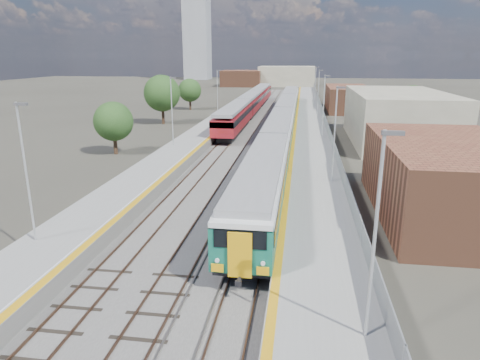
# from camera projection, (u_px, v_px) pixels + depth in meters

# --- Properties ---
(ground) EXTENTS (320.00, 320.00, 0.00)m
(ground) POSITION_uv_depth(u_px,v_px,m) (273.00, 132.00, 62.26)
(ground) COLOR #47443A
(ground) RESTS_ON ground
(ballast_bed) EXTENTS (10.50, 155.00, 0.06)m
(ballast_bed) POSITION_uv_depth(u_px,v_px,m) (260.00, 129.00, 64.94)
(ballast_bed) COLOR #565451
(ballast_bed) RESTS_ON ground
(tracks) EXTENTS (8.96, 160.00, 0.17)m
(tracks) POSITION_uv_depth(u_px,v_px,m) (265.00, 127.00, 66.43)
(tracks) COLOR #4C3323
(tracks) RESTS_ON ground
(platform_right) EXTENTS (4.70, 155.00, 8.52)m
(platform_right) POSITION_uv_depth(u_px,v_px,m) (310.00, 127.00, 63.76)
(platform_right) COLOR slate
(platform_right) RESTS_ON ground
(platform_left) EXTENTS (4.30, 155.00, 8.52)m
(platform_left) POSITION_uv_depth(u_px,v_px,m) (216.00, 125.00, 65.72)
(platform_left) COLOR slate
(platform_left) RESTS_ON ground
(buildings) EXTENTS (72.00, 185.50, 40.00)m
(buildings) POSITION_uv_depth(u_px,v_px,m) (239.00, 56.00, 145.93)
(buildings) COLOR brown
(buildings) RESTS_ON ground
(green_train) EXTENTS (3.01, 83.69, 3.31)m
(green_train) POSITION_uv_depth(u_px,v_px,m) (283.00, 119.00, 58.93)
(green_train) COLOR black
(green_train) RESTS_ON ground
(red_train) EXTENTS (3.01, 60.95, 3.80)m
(red_train) POSITION_uv_depth(u_px,v_px,m) (251.00, 103.00, 80.35)
(red_train) COLOR black
(red_train) RESTS_ON ground
(tree_a) EXTENTS (4.36, 4.36, 5.91)m
(tree_a) POSITION_uv_depth(u_px,v_px,m) (113.00, 121.00, 47.41)
(tree_a) COLOR #382619
(tree_a) RESTS_ON ground
(tree_b) EXTENTS (5.79, 5.79, 7.85)m
(tree_b) POSITION_uv_depth(u_px,v_px,m) (162.00, 93.00, 68.38)
(tree_b) COLOR #382619
(tree_b) RESTS_ON ground
(tree_c) EXTENTS (4.64, 4.64, 6.29)m
(tree_c) POSITION_uv_depth(u_px,v_px,m) (190.00, 90.00, 86.89)
(tree_c) COLOR #382619
(tree_c) RESTS_ON ground
(tree_d) EXTENTS (4.45, 4.45, 6.04)m
(tree_d) POSITION_uv_depth(u_px,v_px,m) (412.00, 99.00, 71.61)
(tree_d) COLOR #382619
(tree_d) RESTS_ON ground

